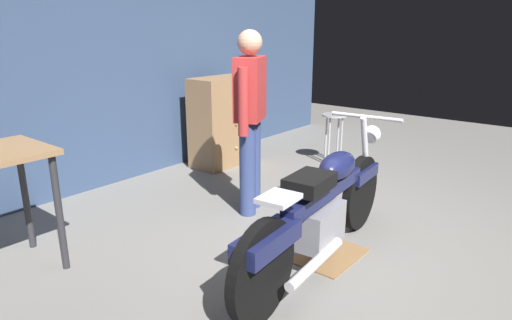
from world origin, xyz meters
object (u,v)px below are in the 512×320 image
object	(u,v)px
motorcycle	(323,207)
person_standing	(250,115)
wooden_dresser	(222,122)
shop_stool	(334,125)

from	to	relation	value
motorcycle	person_standing	distance (m)	1.24
motorcycle	person_standing	world-z (taller)	person_standing
wooden_dresser	shop_stool	bearing A→B (deg)	-49.91
wooden_dresser	person_standing	bearing A→B (deg)	-126.99
person_standing	wooden_dresser	world-z (taller)	person_standing
person_standing	shop_stool	distance (m)	1.90
person_standing	wooden_dresser	size ratio (longest dim) A/B	1.52
person_standing	motorcycle	bearing A→B (deg)	40.94
shop_stool	wooden_dresser	size ratio (longest dim) A/B	0.58
motorcycle	person_standing	xyz separation A→B (m)	(0.45, 1.05, 0.48)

